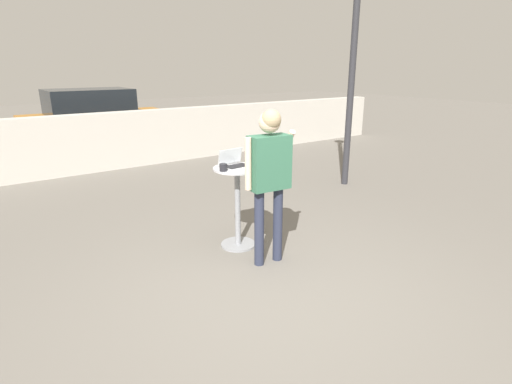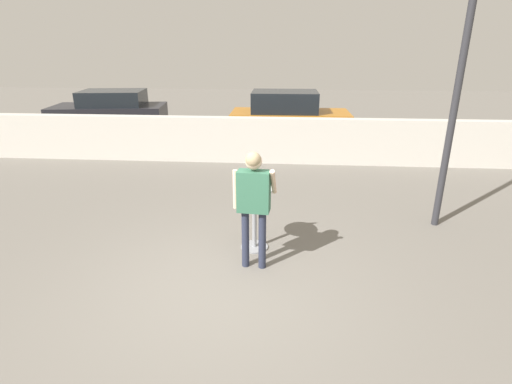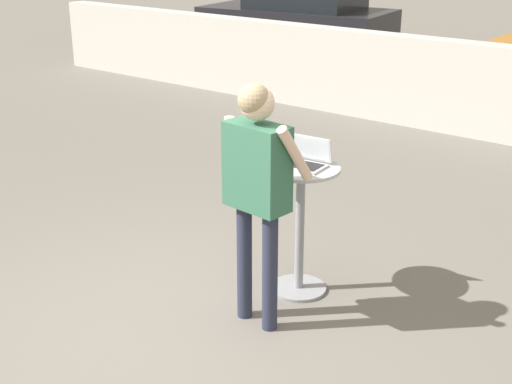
# 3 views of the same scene
# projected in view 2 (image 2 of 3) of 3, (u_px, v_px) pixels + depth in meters

# --- Properties ---
(ground_plane) EXTENTS (50.00, 50.00, 0.00)m
(ground_plane) POSITION_uv_depth(u_px,v_px,m) (220.00, 288.00, 5.43)
(ground_plane) COLOR slate
(pavement_kerb) EXTENTS (16.99, 0.35, 1.24)m
(pavement_kerb) POSITION_uv_depth(u_px,v_px,m) (256.00, 140.00, 11.02)
(pavement_kerb) COLOR beige
(pavement_kerb) RESTS_ON ground_plane
(cafe_table) EXTENTS (0.58, 0.58, 1.03)m
(cafe_table) POSITION_uv_depth(u_px,v_px,m) (254.00, 213.00, 6.30)
(cafe_table) COLOR gray
(cafe_table) RESTS_ON ground_plane
(laptop) EXTENTS (0.37, 0.30, 0.21)m
(laptop) POSITION_uv_depth(u_px,v_px,m) (254.00, 185.00, 6.18)
(laptop) COLOR silver
(laptop) RESTS_ON cafe_table
(coffee_mug) EXTENTS (0.12, 0.09, 0.09)m
(coffee_mug) POSITION_uv_depth(u_px,v_px,m) (239.00, 186.00, 6.10)
(coffee_mug) COLOR #232328
(coffee_mug) RESTS_ON cafe_table
(standing_person) EXTENTS (0.61, 0.36, 1.77)m
(standing_person) POSITION_uv_depth(u_px,v_px,m) (254.00, 195.00, 5.56)
(standing_person) COLOR #282D42
(standing_person) RESTS_ON ground_plane
(parked_car_near_street) EXTENTS (4.28, 2.40, 1.50)m
(parked_car_near_street) POSITION_uv_depth(u_px,v_px,m) (110.00, 110.00, 14.92)
(parked_car_near_street) COLOR black
(parked_car_near_street) RESTS_ON ground_plane
(parked_car_further_down) EXTENTS (4.13, 2.02, 1.58)m
(parked_car_further_down) POSITION_uv_depth(u_px,v_px,m) (288.00, 114.00, 14.02)
(parked_car_further_down) COLOR #B76B19
(parked_car_further_down) RESTS_ON ground_plane
(street_lamp) EXTENTS (0.32, 0.32, 4.54)m
(street_lamp) POSITION_uv_depth(u_px,v_px,m) (463.00, 58.00, 6.33)
(street_lamp) COLOR #2D2D33
(street_lamp) RESTS_ON ground_plane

